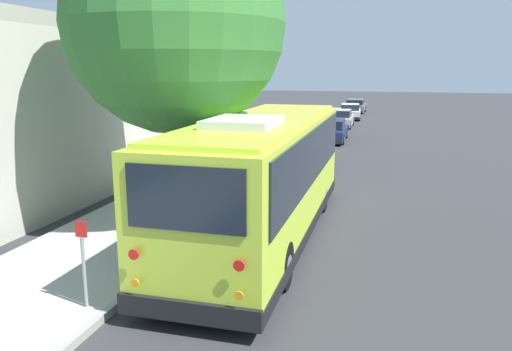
{
  "coord_description": "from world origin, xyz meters",
  "views": [
    {
      "loc": [
        -12.47,
        -2.88,
        4.28
      ],
      "look_at": [
        0.73,
        0.7,
        1.3
      ],
      "focal_mm": 35.0,
      "sensor_mm": 36.0,
      "label": 1
    }
  ],
  "objects_px": {
    "shuttle_bus": "(264,172)",
    "parked_sedan_gray": "(355,106)",
    "parked_sedan_silver": "(340,119)",
    "sign_post_far": "(136,239)",
    "parked_sedan_white": "(350,112)",
    "street_tree": "(177,8)",
    "sign_post_near": "(84,263)",
    "parked_sedan_blue": "(312,151)",
    "parked_sedan_navy": "(331,131)"
  },
  "relations": [
    {
      "from": "shuttle_bus",
      "to": "parked_sedan_gray",
      "type": "height_order",
      "value": "shuttle_bus"
    },
    {
      "from": "parked_sedan_silver",
      "to": "parked_sedan_gray",
      "type": "distance_m",
      "value": 12.15
    },
    {
      "from": "parked_sedan_gray",
      "to": "sign_post_far",
      "type": "bearing_deg",
      "value": 179.78
    },
    {
      "from": "shuttle_bus",
      "to": "parked_sedan_white",
      "type": "height_order",
      "value": "shuttle_bus"
    },
    {
      "from": "parked_sedan_white",
      "to": "parked_sedan_gray",
      "type": "bearing_deg",
      "value": -3.68
    },
    {
      "from": "parked_sedan_white",
      "to": "parked_sedan_gray",
      "type": "relative_size",
      "value": 1.03
    },
    {
      "from": "parked_sedan_silver",
      "to": "sign_post_far",
      "type": "height_order",
      "value": "sign_post_far"
    },
    {
      "from": "parked_sedan_gray",
      "to": "street_tree",
      "type": "distance_m",
      "value": 37.17
    },
    {
      "from": "parked_sedan_white",
      "to": "sign_post_near",
      "type": "height_order",
      "value": "sign_post_near"
    },
    {
      "from": "parked_sedan_white",
      "to": "street_tree",
      "type": "relative_size",
      "value": 0.49
    },
    {
      "from": "parked_sedan_blue",
      "to": "sign_post_far",
      "type": "height_order",
      "value": "sign_post_far"
    },
    {
      "from": "parked_sedan_white",
      "to": "sign_post_near",
      "type": "relative_size",
      "value": 2.76
    },
    {
      "from": "parked_sedan_navy",
      "to": "parked_sedan_white",
      "type": "relative_size",
      "value": 1.05
    },
    {
      "from": "parked_sedan_navy",
      "to": "sign_post_far",
      "type": "relative_size",
      "value": 3.62
    },
    {
      "from": "parked_sedan_navy",
      "to": "sign_post_far",
      "type": "bearing_deg",
      "value": 174.46
    },
    {
      "from": "parked_sedan_blue",
      "to": "parked_sedan_white",
      "type": "xyz_separation_m",
      "value": [
        20.63,
        -0.02,
        -0.01
      ]
    },
    {
      "from": "street_tree",
      "to": "sign_post_near",
      "type": "xyz_separation_m",
      "value": [
        -5.13,
        -0.37,
        -4.79
      ]
    },
    {
      "from": "parked_sedan_navy",
      "to": "sign_post_near",
      "type": "height_order",
      "value": "sign_post_near"
    },
    {
      "from": "parked_sedan_blue",
      "to": "parked_sedan_silver",
      "type": "height_order",
      "value": "parked_sedan_blue"
    },
    {
      "from": "sign_post_far",
      "to": "parked_sedan_gray",
      "type": "bearing_deg",
      "value": -2.3
    },
    {
      "from": "parked_sedan_white",
      "to": "parked_sedan_gray",
      "type": "xyz_separation_m",
      "value": [
        6.17,
        0.02,
        0.01
      ]
    },
    {
      "from": "parked_sedan_gray",
      "to": "sign_post_near",
      "type": "distance_m",
      "value": 41.92
    },
    {
      "from": "shuttle_bus",
      "to": "parked_sedan_gray",
      "type": "relative_size",
      "value": 2.38
    },
    {
      "from": "sign_post_near",
      "to": "sign_post_far",
      "type": "bearing_deg",
      "value": 0.0
    },
    {
      "from": "parked_sedan_gray",
      "to": "sign_post_near",
      "type": "xyz_separation_m",
      "value": [
        -41.89,
        1.61,
        0.36
      ]
    },
    {
      "from": "sign_post_far",
      "to": "parked_sedan_navy",
      "type": "bearing_deg",
      "value": -4.48
    },
    {
      "from": "parked_sedan_navy",
      "to": "street_tree",
      "type": "xyz_separation_m",
      "value": [
        -17.28,
        1.98,
        5.16
      ]
    },
    {
      "from": "shuttle_bus",
      "to": "parked_sedan_silver",
      "type": "bearing_deg",
      "value": 1.32
    },
    {
      "from": "parked_sedan_navy",
      "to": "parked_sedan_white",
      "type": "distance_m",
      "value": 13.31
    },
    {
      "from": "parked_sedan_silver",
      "to": "parked_sedan_white",
      "type": "relative_size",
      "value": 1.0
    },
    {
      "from": "sign_post_far",
      "to": "sign_post_near",
      "type": "bearing_deg",
      "value": 180.0
    },
    {
      "from": "shuttle_bus",
      "to": "street_tree",
      "type": "bearing_deg",
      "value": 79.01
    },
    {
      "from": "parked_sedan_navy",
      "to": "parked_sedan_white",
      "type": "xyz_separation_m",
      "value": [
        13.31,
        -0.01,
        -0.0
      ]
    },
    {
      "from": "shuttle_bus",
      "to": "parked_sedan_blue",
      "type": "height_order",
      "value": "shuttle_bus"
    },
    {
      "from": "shuttle_bus",
      "to": "parked_sedan_navy",
      "type": "distance_m",
      "value": 17.78
    },
    {
      "from": "shuttle_bus",
      "to": "sign_post_near",
      "type": "xyz_separation_m",
      "value": [
        -4.67,
        2.02,
        -0.77
      ]
    },
    {
      "from": "parked_sedan_silver",
      "to": "parked_sedan_white",
      "type": "xyz_separation_m",
      "value": [
        5.98,
        -0.21,
        0.0
      ]
    },
    {
      "from": "parked_sedan_silver",
      "to": "parked_sedan_navy",
      "type": "bearing_deg",
      "value": -178.56
    },
    {
      "from": "parked_sedan_blue",
      "to": "parked_sedan_silver",
      "type": "bearing_deg",
      "value": -3.86
    },
    {
      "from": "parked_sedan_silver",
      "to": "street_tree",
      "type": "height_order",
      "value": "street_tree"
    },
    {
      "from": "sign_post_near",
      "to": "parked_sedan_gray",
      "type": "bearing_deg",
      "value": -2.2
    },
    {
      "from": "parked_sedan_gray",
      "to": "shuttle_bus",
      "type": "bearing_deg",
      "value": -177.29
    },
    {
      "from": "parked_sedan_blue",
      "to": "parked_sedan_white",
      "type": "bearing_deg",
      "value": -4.67
    },
    {
      "from": "parked_sedan_silver",
      "to": "sign_post_far",
      "type": "xyz_separation_m",
      "value": [
        -27.89,
        1.41,
        0.19
      ]
    },
    {
      "from": "parked_sedan_silver",
      "to": "parked_sedan_gray",
      "type": "relative_size",
      "value": 1.03
    },
    {
      "from": "parked_sedan_white",
      "to": "street_tree",
      "type": "xyz_separation_m",
      "value": [
        -30.59,
        1.99,
        5.16
      ]
    },
    {
      "from": "parked_sedan_white",
      "to": "shuttle_bus",
      "type": "bearing_deg",
      "value": 176.9
    },
    {
      "from": "parked_sedan_white",
      "to": "parked_sedan_gray",
      "type": "height_order",
      "value": "parked_sedan_gray"
    },
    {
      "from": "shuttle_bus",
      "to": "parked_sedan_gray",
      "type": "xyz_separation_m",
      "value": [
        37.22,
        0.41,
        -1.13
      ]
    },
    {
      "from": "parked_sedan_blue",
      "to": "street_tree",
      "type": "bearing_deg",
      "value": 164.16
    }
  ]
}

